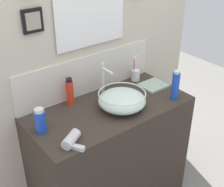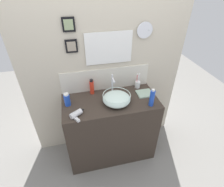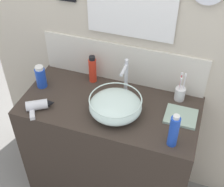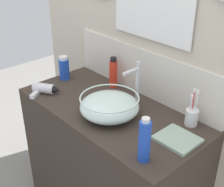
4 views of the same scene
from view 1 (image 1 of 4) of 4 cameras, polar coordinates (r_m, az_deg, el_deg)
name	(u,v)px [view 1 (image 1 of 4)]	position (r m, az deg, el deg)	size (l,w,h in m)	color
vanity_counter	(110,159)	(2.38, -0.34, -11.95)	(1.12, 0.54, 0.92)	#382D26
back_panel	(84,60)	(2.21, -5.13, 6.20)	(1.99, 0.10, 2.33)	beige
glass_bowl_sink	(122,100)	(2.07, 1.83, -1.21)	(0.32, 0.32, 0.12)	silver
faucet	(104,78)	(2.17, -1.49, 2.89)	(0.02, 0.12, 0.25)	silver
hair_drier	(73,138)	(1.79, -7.16, -8.15)	(0.18, 0.19, 0.06)	silver
toothbrush_cup	(136,75)	(2.44, 4.33, 3.48)	(0.07, 0.07, 0.20)	white
shampoo_bottle	(70,92)	(2.11, -7.72, 0.28)	(0.05, 0.05, 0.20)	red
lotion_bottle	(175,86)	(2.20, 11.51, 1.39)	(0.05, 0.05, 0.22)	blue
spray_bottle	(40,121)	(1.88, -12.98, -4.89)	(0.07, 0.07, 0.16)	blue
hand_towel	(153,85)	(2.38, 7.57, 1.49)	(0.19, 0.17, 0.02)	#99B29E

